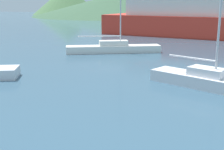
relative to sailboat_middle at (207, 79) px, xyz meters
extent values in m
cube|color=silver|center=(0.00, 0.00, -0.14)|extent=(6.67, 4.06, 0.67)
cube|color=silver|center=(0.00, 0.00, 0.43)|extent=(2.25, 1.80, 0.47)
cylinder|color=#BCBCC1|center=(0.45, -0.19, 4.23)|extent=(0.12, 0.12, 8.06)
cylinder|color=#BCBCC1|center=(-0.91, 0.39, 1.10)|extent=(2.76, 1.26, 0.10)
cube|color=white|center=(-8.99, 9.70, -0.14)|extent=(8.54, 5.25, 0.67)
cube|color=white|center=(-8.99, 9.70, 0.44)|extent=(2.82, 2.10, 0.47)
cylinder|color=#BCBCC1|center=(-8.40, 10.00, 3.57)|extent=(0.12, 0.12, 6.74)
cylinder|color=#BCBCC1|center=(-10.18, 9.11, 1.10)|extent=(3.59, 1.86, 0.10)
cube|color=red|center=(-3.76, 27.74, 0.93)|extent=(25.16, 12.64, 2.80)
cube|color=silver|center=(-3.76, 27.74, 3.68)|extent=(17.82, 10.19, 2.71)
cone|color=#476B42|center=(-52.88, 83.72, 4.54)|extent=(24.27, 24.27, 10.02)
cone|color=#38563D|center=(-34.09, 79.07, 2.87)|extent=(51.23, 51.23, 6.69)
camera|label=1|loc=(0.76, -17.69, 4.27)|focal=50.00mm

